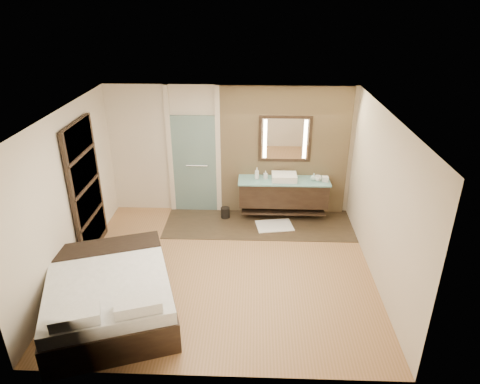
{
  "coord_description": "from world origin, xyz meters",
  "views": [
    {
      "loc": [
        0.5,
        -6.06,
        4.31
      ],
      "look_at": [
        0.26,
        0.6,
        1.19
      ],
      "focal_mm": 32.0,
      "sensor_mm": 36.0,
      "label": 1
    }
  ],
  "objects_px": {
    "vanity": "(283,192)",
    "bed": "(110,294)",
    "mirror_unit": "(285,139)",
    "waste_bin": "(225,213)"
  },
  "relations": [
    {
      "from": "bed",
      "to": "waste_bin",
      "type": "relative_size",
      "value": 11.02
    },
    {
      "from": "bed",
      "to": "waste_bin",
      "type": "height_order",
      "value": "bed"
    },
    {
      "from": "waste_bin",
      "to": "bed",
      "type": "bearing_deg",
      "value": -116.0
    },
    {
      "from": "vanity",
      "to": "bed",
      "type": "xyz_separation_m",
      "value": [
        -2.67,
        -3.08,
        -0.24
      ]
    },
    {
      "from": "mirror_unit",
      "to": "waste_bin",
      "type": "relative_size",
      "value": 4.54
    },
    {
      "from": "vanity",
      "to": "mirror_unit",
      "type": "relative_size",
      "value": 1.75
    },
    {
      "from": "vanity",
      "to": "waste_bin",
      "type": "distance_m",
      "value": 1.29
    },
    {
      "from": "bed",
      "to": "mirror_unit",
      "type": "bearing_deg",
      "value": 32.59
    },
    {
      "from": "mirror_unit",
      "to": "bed",
      "type": "relative_size",
      "value": 0.41
    },
    {
      "from": "mirror_unit",
      "to": "bed",
      "type": "distance_m",
      "value": 4.45
    }
  ]
}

